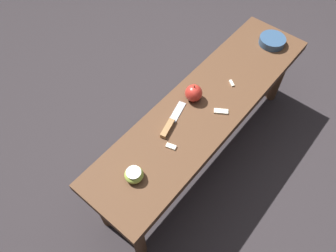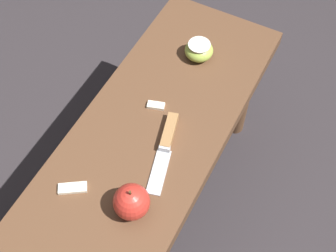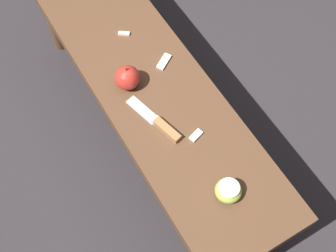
# 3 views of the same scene
# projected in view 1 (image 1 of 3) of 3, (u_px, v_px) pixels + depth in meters

# --- Properties ---
(ground_plane) EXTENTS (8.00, 8.00, 0.00)m
(ground_plane) POSITION_uv_depth(u_px,v_px,m) (199.00, 151.00, 1.77)
(ground_plane) COLOR #2D282B
(wooden_bench) EXTENTS (1.28, 0.33, 0.41)m
(wooden_bench) POSITION_uv_depth(u_px,v_px,m) (205.00, 112.00, 1.48)
(wooden_bench) COLOR brown
(wooden_bench) RESTS_ON ground_plane
(knife) EXTENTS (0.20, 0.08, 0.02)m
(knife) POSITION_uv_depth(u_px,v_px,m) (170.00, 124.00, 1.35)
(knife) COLOR #B7BABF
(knife) RESTS_ON wooden_bench
(apple_whole) EXTENTS (0.08, 0.08, 0.09)m
(apple_whole) POSITION_uv_depth(u_px,v_px,m) (194.00, 93.00, 1.41)
(apple_whole) COLOR red
(apple_whole) RESTS_ON wooden_bench
(apple_cut) EXTENTS (0.07, 0.07, 0.04)m
(apple_cut) POSITION_uv_depth(u_px,v_px,m) (133.00, 174.00, 1.21)
(apple_cut) COLOR #9EB747
(apple_cut) RESTS_ON wooden_bench
(apple_slice_near_knife) EXTENTS (0.03, 0.04, 0.01)m
(apple_slice_near_knife) POSITION_uv_depth(u_px,v_px,m) (171.00, 146.00, 1.30)
(apple_slice_near_knife) COLOR white
(apple_slice_near_knife) RESTS_ON wooden_bench
(apple_slice_center) EXTENTS (0.03, 0.04, 0.01)m
(apple_slice_center) POSITION_uv_depth(u_px,v_px,m) (232.00, 83.00, 1.49)
(apple_slice_center) COLOR white
(apple_slice_center) RESTS_ON wooden_bench
(apple_slice_near_bowl) EXTENTS (0.05, 0.06, 0.01)m
(apple_slice_near_bowl) POSITION_uv_depth(u_px,v_px,m) (221.00, 112.00, 1.39)
(apple_slice_near_bowl) COLOR white
(apple_slice_near_bowl) RESTS_ON wooden_bench
(bowl) EXTENTS (0.13, 0.13, 0.04)m
(bowl) POSITION_uv_depth(u_px,v_px,m) (272.00, 41.00, 1.63)
(bowl) COLOR #335175
(bowl) RESTS_ON wooden_bench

